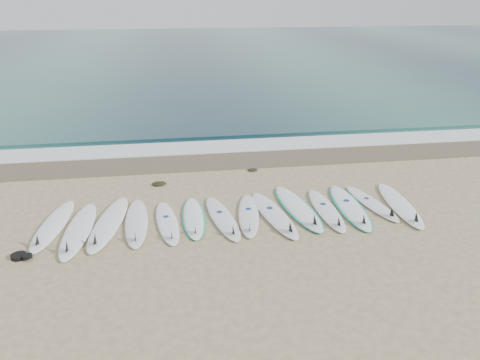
{
  "coord_description": "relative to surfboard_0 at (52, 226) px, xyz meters",
  "views": [
    {
      "loc": [
        -1.39,
        -10.18,
        5.18
      ],
      "look_at": [
        0.35,
        1.38,
        0.4
      ],
      "focal_mm": 35.0,
      "sensor_mm": 36.0,
      "label": 1
    }
  ],
  "objects": [
    {
      "name": "surfboard_10",
      "position": [
        6.61,
        -0.16,
        -0.0
      ],
      "size": [
        0.52,
        2.52,
        0.32
      ],
      "rotation": [
        0.0,
        0.0,
        -0.0
      ],
      "color": "white",
      "rests_on": "ground"
    },
    {
      "name": "ground",
      "position": [
        4.29,
        -0.07,
        -0.06
      ],
      "size": [
        120.0,
        120.0,
        0.0
      ],
      "primitive_type": "plane",
      "color": "tan"
    },
    {
      "name": "seaweed_far",
      "position": [
        5.28,
        2.97,
        -0.03
      ],
      "size": [
        0.31,
        0.24,
        0.06
      ],
      "primitive_type": "ellipsoid",
      "color": "black",
      "rests_on": "ground"
    },
    {
      "name": "wet_sand_band",
      "position": [
        4.29,
        4.03,
        -0.05
      ],
      "size": [
        120.0,
        1.8,
        0.01
      ],
      "primitive_type": "cube",
      "color": "brown",
      "rests_on": "ground"
    },
    {
      "name": "surfboard_8",
      "position": [
        5.27,
        -0.23,
        0.0
      ],
      "size": [
        1.01,
        2.8,
        0.35
      ],
      "rotation": [
        0.0,
        0.0,
        0.17
      ],
      "color": "white",
      "rests_on": "ground"
    },
    {
      "name": "surfboard_7",
      "position": [
        4.63,
        -0.14,
        -0.01
      ],
      "size": [
        0.83,
        2.47,
        0.31
      ],
      "rotation": [
        0.0,
        0.0,
        -0.14
      ],
      "color": "silver",
      "rests_on": "ground"
    },
    {
      "name": "foam_band",
      "position": [
        4.29,
        5.43,
        -0.04
      ],
      "size": [
        120.0,
        1.4,
        0.04
      ],
      "primitive_type": "cube",
      "color": "silver",
      "rests_on": "ground"
    },
    {
      "name": "surfboard_1",
      "position": [
        0.64,
        -0.35,
        0.0
      ],
      "size": [
        0.74,
        2.86,
        0.36
      ],
      "rotation": [
        0.0,
        0.0,
        -0.06
      ],
      "color": "white",
      "rests_on": "ground"
    },
    {
      "name": "surfboard_11",
      "position": [
        7.26,
        -0.06,
        -0.01
      ],
      "size": [
        0.78,
        2.79,
        0.35
      ],
      "rotation": [
        0.0,
        0.0,
        -0.04
      ],
      "color": "white",
      "rests_on": "ground"
    },
    {
      "name": "ocean",
      "position": [
        4.29,
        32.43,
        -0.04
      ],
      "size": [
        120.0,
        55.0,
        0.03
      ],
      "primitive_type": "cube",
      "color": "#1F4C4D",
      "rests_on": "ground"
    },
    {
      "name": "surfboard_5",
      "position": [
        3.29,
        -0.06,
        -0.02
      ],
      "size": [
        0.57,
        2.31,
        0.29
      ],
      "rotation": [
        0.0,
        0.0,
        -0.0
      ],
      "color": "white",
      "rests_on": "ground"
    },
    {
      "name": "leash_coil",
      "position": [
        -0.36,
        -1.29,
        -0.01
      ],
      "size": [
        0.46,
        0.36,
        0.11
      ],
      "color": "black",
      "rests_on": "ground"
    },
    {
      "name": "surfboard_6",
      "position": [
        3.99,
        -0.22,
        -0.0
      ],
      "size": [
        0.91,
        2.56,
        0.32
      ],
      "rotation": [
        0.0,
        0.0,
        0.16
      ],
      "color": "white",
      "rests_on": "ground"
    },
    {
      "name": "seaweed_near",
      "position": [
        2.44,
        2.27,
        -0.02
      ],
      "size": [
        0.4,
        0.31,
        0.08
      ],
      "primitive_type": "ellipsoid",
      "color": "black",
      "rests_on": "ground"
    },
    {
      "name": "surfboard_12",
      "position": [
        7.92,
        0.05,
        -0.01
      ],
      "size": [
        0.88,
        2.39,
        0.3
      ],
      "rotation": [
        0.0,
        0.0,
        0.17
      ],
      "color": "white",
      "rests_on": "ground"
    },
    {
      "name": "surfboard_13",
      "position": [
        8.57,
        -0.16,
        0.0
      ],
      "size": [
        0.83,
        2.83,
        0.36
      ],
      "rotation": [
        0.0,
        0.0,
        -0.09
      ],
      "color": "white",
      "rests_on": "ground"
    },
    {
      "name": "wave_crest",
      "position": [
        4.29,
        6.93,
        -0.01
      ],
      "size": [
        120.0,
        1.0,
        0.1
      ],
      "primitive_type": "cube",
      "color": "#1F4C4D",
      "rests_on": "ground"
    },
    {
      "name": "surfboard_3",
      "position": [
        1.94,
        -0.14,
        -0.0
      ],
      "size": [
        0.63,
        2.61,
        0.33
      ],
      "rotation": [
        0.0,
        0.0,
        0.04
      ],
      "color": "white",
      "rests_on": "ground"
    },
    {
      "name": "surfboard_4",
      "position": [
        2.67,
        -0.25,
        -0.01
      ],
      "size": [
        0.75,
        2.38,
        0.3
      ],
      "rotation": [
        0.0,
        0.0,
        0.11
      ],
      "color": "white",
      "rests_on": "ground"
    },
    {
      "name": "surfboard_2",
      "position": [
        1.28,
        -0.11,
        0.0
      ],
      "size": [
        1.05,
        2.96,
        0.37
      ],
      "rotation": [
        0.0,
        0.0,
        -0.16
      ],
      "color": "white",
      "rests_on": "ground"
    },
    {
      "name": "surfboard_0",
      "position": [
        0.0,
        0.0,
        0.0
      ],
      "size": [
        0.86,
        2.74,
        0.34
      ],
      "rotation": [
        0.0,
        0.0,
        -0.11
      ],
      "color": "white",
      "rests_on": "ground"
    },
    {
      "name": "surfboard_9",
      "position": [
        5.95,
        0.07,
        -0.01
      ],
      "size": [
        1.02,
        2.89,
        0.36
      ],
      "rotation": [
        0.0,
        0.0,
        0.12
      ],
      "color": "white",
      "rests_on": "ground"
    }
  ]
}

